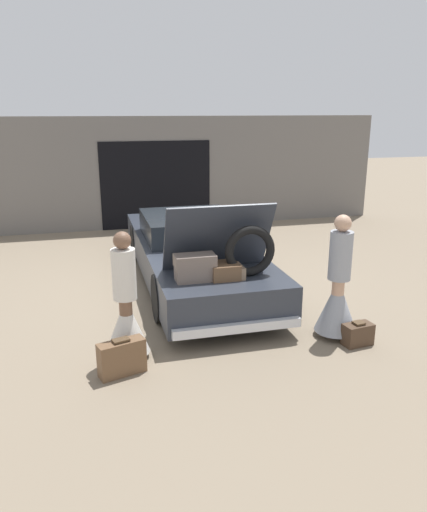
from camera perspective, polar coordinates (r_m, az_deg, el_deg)
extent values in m
plane|color=#7F705B|center=(8.97, -2.34, -2.86)|extent=(40.00, 40.00, 0.00)
cube|color=slate|center=(12.94, -6.65, 9.41)|extent=(12.00, 0.12, 2.80)
cube|color=black|center=(12.91, -6.56, 8.05)|extent=(2.80, 0.02, 2.20)
cube|color=#2D333D|center=(8.83, -2.38, -0.05)|extent=(1.80, 5.32, 0.55)
cube|color=#1E2328|center=(9.01, -2.84, 3.44)|extent=(1.58, 1.70, 0.41)
cylinder|color=black|center=(10.31, -8.82, 1.58)|extent=(0.18, 0.70, 0.70)
cylinder|color=black|center=(10.59, 0.12, 2.18)|extent=(0.18, 0.70, 0.70)
cylinder|color=black|center=(7.24, -6.12, -4.81)|extent=(0.18, 0.70, 0.70)
cylinder|color=black|center=(7.63, 6.30, -3.68)|extent=(0.18, 0.70, 0.70)
cube|color=silver|center=(6.44, 2.79, -8.21)|extent=(1.71, 0.10, 0.12)
cube|color=#2D333D|center=(7.01, 0.53, 2.13)|extent=(1.53, 0.54, 1.01)
cube|color=#75665B|center=(6.73, -2.12, -2.00)|extent=(0.53, 0.29, 0.20)
cube|color=#8C7259|center=(6.85, 1.84, -1.80)|extent=(0.36, 0.36, 0.17)
cube|color=#75665B|center=(6.68, -2.14, -0.52)|extent=(0.55, 0.30, 0.16)
cube|color=brown|center=(6.83, 1.21, -1.68)|extent=(0.39, 0.39, 0.21)
torus|color=black|center=(6.86, 4.19, 0.58)|extent=(0.72, 0.12, 0.72)
cylinder|color=brown|center=(6.25, -9.87, -8.14)|extent=(0.16, 0.16, 0.78)
cone|color=silver|center=(6.23, -9.89, -7.82)|extent=(0.55, 0.55, 0.70)
cylinder|color=silver|center=(6.00, -10.20, -2.06)|extent=(0.29, 0.29, 0.62)
sphere|color=brown|center=(5.88, -10.40, 1.77)|extent=(0.21, 0.21, 0.21)
cylinder|color=tan|center=(6.91, 13.89, -5.77)|extent=(0.16, 0.16, 0.81)
cone|color=#9399A3|center=(6.90, 13.91, -5.46)|extent=(0.57, 0.57, 0.73)
cylinder|color=#9399A3|center=(6.68, 14.31, 0.04)|extent=(0.30, 0.30, 0.64)
sphere|color=tan|center=(6.57, 14.58, 3.65)|extent=(0.22, 0.22, 0.22)
cube|color=brown|center=(5.97, -10.43, -11.38)|extent=(0.58, 0.34, 0.41)
cube|color=#4C3823|center=(5.86, -10.54, -9.42)|extent=(0.22, 0.16, 0.02)
cube|color=#473323|center=(6.84, 16.15, -8.60)|extent=(0.41, 0.26, 0.29)
cube|color=#4C3823|center=(6.78, 16.26, -7.34)|extent=(0.15, 0.14, 0.02)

